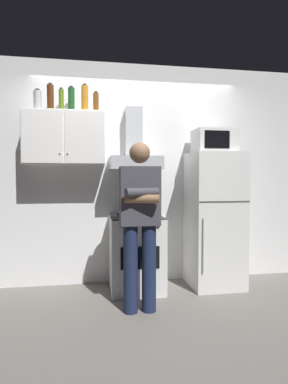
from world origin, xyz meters
The scene contains 14 objects.
ground_plane centered at (0.00, 0.00, 0.00)m, with size 7.00×7.00×0.00m, color slate.
back_wall_tiled centered at (0.00, 0.60, 1.35)m, with size 4.80×0.10×2.70m, color white.
upper_cabinet centered at (-0.85, 0.37, 1.75)m, with size 0.90×0.37×0.60m.
stove_oven centered at (-0.05, 0.25, 0.43)m, with size 0.60×0.62×0.87m.
range_hood centered at (-0.05, 0.38, 1.60)m, with size 0.60×0.44×0.75m.
refrigerator centered at (0.90, 0.25, 0.80)m, with size 0.60×0.62×1.60m.
microwave centered at (0.90, 0.27, 1.74)m, with size 0.48×0.37×0.28m.
person_standing centered at (-0.10, -0.36, 0.90)m, with size 0.38×0.33×1.64m.
bottle_wine_green centered at (-0.78, 0.41, 2.19)m, with size 0.07×0.07×0.30m.
bottle_liquor_amber centered at (-0.62, 0.35, 2.20)m, with size 0.08×0.08×0.31m.
bottle_canister_steel centered at (-1.14, 0.34, 2.16)m, with size 0.09×0.09×0.24m.
bottle_olive_oil centered at (-0.89, 0.41, 2.18)m, with size 0.06×0.06×0.28m.
bottle_beer_brown centered at (-0.50, 0.38, 2.17)m, with size 0.06×0.06×0.25m.
bottle_rum_dark centered at (-1.00, 0.36, 2.20)m, with size 0.08×0.08×0.31m.
Camera 1 is at (-0.55, -3.29, 1.30)m, focal length 29.12 mm.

